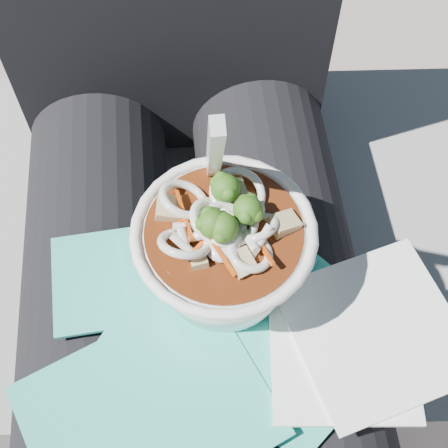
{
  "coord_description": "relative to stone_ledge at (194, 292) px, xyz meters",
  "views": [
    {
      "loc": [
        0.01,
        -0.25,
        1.08
      ],
      "look_at": [
        0.03,
        -0.01,
        0.68
      ],
      "focal_mm": 50.0,
      "sensor_mm": 36.0,
      "label": 1
    }
  ],
  "objects": [
    {
      "name": "napkins",
      "position": [
        0.13,
        -0.23,
        0.39
      ],
      "size": [
        0.18,
        0.16,
        0.01
      ],
      "color": "white",
      "rests_on": "plastic_bag"
    },
    {
      "name": "ground",
      "position": [
        0.0,
        -0.15,
        -0.21
      ],
      "size": [
        20.0,
        20.0,
        0.0
      ],
      "primitive_type": "plane",
      "color": "slate",
      "rests_on": "ground"
    },
    {
      "name": "lap",
      "position": [
        0.0,
        -0.15,
        0.29
      ],
      "size": [
        0.35,
        0.48,
        0.16
      ],
      "color": "black",
      "rests_on": "stone_ledge"
    },
    {
      "name": "udon_bowl",
      "position": [
        0.03,
        -0.16,
        0.43
      ],
      "size": [
        0.18,
        0.18,
        0.2
      ],
      "color": "white",
      "rests_on": "plastic_bag"
    },
    {
      "name": "plastic_bag",
      "position": [
        0.02,
        -0.2,
        0.37
      ],
      "size": [
        0.34,
        0.3,
        0.02
      ],
      "color": "#2BB5A2",
      "rests_on": "lap"
    },
    {
      "name": "person_body",
      "position": [
        -0.0,
        -0.06,
        0.32
      ],
      "size": [
        0.34,
        0.94,
        0.97
      ],
      "color": "black",
      "rests_on": "ground"
    },
    {
      "name": "stone_ledge",
      "position": [
        0.0,
        0.0,
        0.0
      ],
      "size": [
        1.03,
        0.57,
        0.42
      ],
      "primitive_type": "cube",
      "rotation": [
        0.0,
        0.0,
        -0.07
      ],
      "color": "slate",
      "rests_on": "ground"
    }
  ]
}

